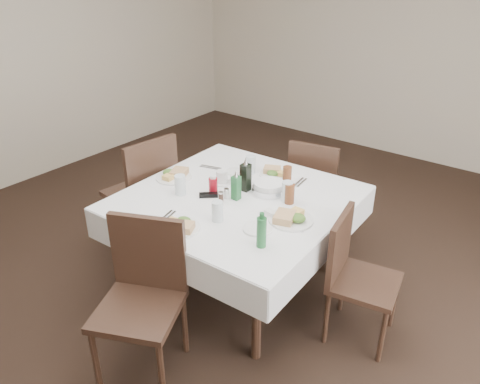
{
  "coord_description": "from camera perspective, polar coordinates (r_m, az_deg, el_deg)",
  "views": [
    {
      "loc": [
        1.84,
        -2.14,
        2.29
      ],
      "look_at": [
        0.07,
        0.18,
        0.8
      ],
      "focal_mm": 35.0,
      "sensor_mm": 36.0,
      "label": 1
    }
  ],
  "objects": [
    {
      "name": "water_s",
      "position": [
        2.98,
        -2.76,
        -2.36
      ],
      "size": [
        0.07,
        0.07,
        0.14
      ],
      "color": "silver",
      "rests_on": "dining_table"
    },
    {
      "name": "sugar_caddy",
      "position": [
        3.05,
        3.79,
        -2.66
      ],
      "size": [
        0.1,
        0.07,
        0.04
      ],
      "color": "white",
      "rests_on": "dining_table"
    },
    {
      "name": "meal_north",
      "position": [
        3.62,
        4.18,
        2.36
      ],
      "size": [
        0.24,
        0.24,
        0.05
      ],
      "color": "white",
      "rests_on": "dining_table"
    },
    {
      "name": "meal_south",
      "position": [
        2.94,
        -7.25,
        -4.09
      ],
      "size": [
        0.26,
        0.26,
        0.06
      ],
      "color": "white",
      "rests_on": "dining_table"
    },
    {
      "name": "green_bottle",
      "position": [
        2.71,
        2.64,
        -4.86
      ],
      "size": [
        0.06,
        0.06,
        0.22
      ],
      "color": "#226331",
      "rests_on": "dining_table"
    },
    {
      "name": "bread_basket",
      "position": [
        3.35,
        3.55,
        0.55
      ],
      "size": [
        0.24,
        0.24,
        0.08
      ],
      "color": "silver",
      "rests_on": "dining_table"
    },
    {
      "name": "chair_north",
      "position": [
        4.12,
        9.12,
        1.16
      ],
      "size": [
        0.5,
        0.5,
        0.9
      ],
      "color": "black",
      "rests_on": "ground"
    },
    {
      "name": "chair_south",
      "position": [
        2.84,
        -11.68,
        -11.39
      ],
      "size": [
        0.61,
        0.61,
        0.97
      ],
      "color": "black",
      "rests_on": "ground"
    },
    {
      "name": "water_e",
      "position": [
        3.22,
        5.8,
        0.03
      ],
      "size": [
        0.08,
        0.08,
        0.15
      ],
      "color": "silver",
      "rests_on": "dining_table"
    },
    {
      "name": "iced_tea_a",
      "position": [
        3.47,
        5.77,
        2.03
      ],
      "size": [
        0.07,
        0.07,
        0.14
      ],
      "color": "brown",
      "rests_on": "dining_table"
    },
    {
      "name": "salt_shaker",
      "position": [
        3.26,
        -1.66,
        -0.18
      ],
      "size": [
        0.03,
        0.03,
        0.08
      ],
      "color": "white",
      "rests_on": "dining_table"
    },
    {
      "name": "cutlery_n",
      "position": [
        3.52,
        7.34,
        1.15
      ],
      "size": [
        0.06,
        0.18,
        0.01
      ],
      "color": "silver",
      "rests_on": "dining_table"
    },
    {
      "name": "coffee_mug",
      "position": [
        3.48,
        -2.2,
        1.76
      ],
      "size": [
        0.15,
        0.14,
        0.1
      ],
      "color": "white",
      "rests_on": "dining_table"
    },
    {
      "name": "side_plate_b",
      "position": [
        2.91,
        2.13,
        -4.5
      ],
      "size": [
        0.18,
        0.18,
        0.01
      ],
      "color": "white",
      "rests_on": "dining_table"
    },
    {
      "name": "pepper_shaker",
      "position": [
        3.22,
        -2.34,
        -0.59
      ],
      "size": [
        0.03,
        0.03,
        0.08
      ],
      "color": "#3D2820",
      "rests_on": "dining_table"
    },
    {
      "name": "oil_cruet_dark",
      "position": [
        3.34,
        0.69,
        1.95
      ],
      "size": [
        0.06,
        0.06,
        0.26
      ],
      "color": "black",
      "rests_on": "dining_table"
    },
    {
      "name": "ketchup_bottle",
      "position": [
        3.33,
        -3.3,
        0.89
      ],
      "size": [
        0.06,
        0.06,
        0.14
      ],
      "color": "#A90D1C",
      "rests_on": "dining_table"
    },
    {
      "name": "cutlery_w",
      "position": [
        3.75,
        -3.61,
        2.99
      ],
      "size": [
        0.19,
        0.09,
        0.01
      ],
      "color": "silver",
      "rests_on": "dining_table"
    },
    {
      "name": "dining_table",
      "position": [
        3.34,
        -0.4,
        -1.63
      ],
      "size": [
        1.53,
        1.53,
        0.76
      ],
      "color": "black",
      "rests_on": "ground"
    },
    {
      "name": "cutlery_e",
      "position": [
        2.93,
        6.19,
        -4.51
      ],
      "size": [
        0.17,
        0.1,
        0.01
      ],
      "color": "silver",
      "rests_on": "dining_table"
    },
    {
      "name": "cutlery_s",
      "position": [
        3.08,
        -8.89,
        -3.02
      ],
      "size": [
        0.08,
        0.18,
        0.01
      ],
      "color": "silver",
      "rests_on": "dining_table"
    },
    {
      "name": "sunglasses",
      "position": [
        3.3,
        -3.86,
        -0.37
      ],
      "size": [
        0.13,
        0.12,
        0.03
      ],
      "color": "black",
      "rests_on": "dining_table"
    },
    {
      "name": "oil_cruet_green",
      "position": [
        3.23,
        -0.48,
        0.64
      ],
      "size": [
        0.05,
        0.05,
        0.22
      ],
      "color": "#226331",
      "rests_on": "dining_table"
    },
    {
      "name": "chair_east",
      "position": [
        3.1,
        13.61,
        -9.2
      ],
      "size": [
        0.48,
        0.48,
        0.87
      ],
      "color": "black",
      "rests_on": "ground"
    },
    {
      "name": "room_shell",
      "position": [
        2.88,
        -3.33,
        15.4
      ],
      "size": [
        6.04,
        7.04,
        2.8
      ],
      "color": "beige",
      "rests_on": "ground"
    },
    {
      "name": "chair_west",
      "position": [
        3.92,
        -11.44,
        0.56
      ],
      "size": [
        0.53,
        0.53,
        1.01
      ],
      "color": "black",
      "rests_on": "ground"
    },
    {
      "name": "water_w",
      "position": [
        3.33,
        -7.3,
        0.88
      ],
      "size": [
        0.08,
        0.08,
        0.14
      ],
      "color": "silver",
      "rests_on": "dining_table"
    },
    {
      "name": "meal_east",
      "position": [
        3.01,
        6.19,
        -3.16
      ],
      "size": [
        0.29,
        0.29,
        0.06
      ],
      "color": "white",
      "rests_on": "dining_table"
    },
    {
      "name": "water_n",
      "position": [
        3.63,
        1.29,
        3.36
      ],
      "size": [
        0.08,
        0.08,
        0.14
      ],
      "color": "silver",
      "rests_on": "dining_table"
    },
    {
      "name": "meal_west",
      "position": [
        3.6,
        -8.04,
        2.06
      ],
      "size": [
        0.27,
        0.27,
        0.06
      ],
      "color": "white",
      "rests_on": "dining_table"
    },
    {
      "name": "iced_tea_b",
      "position": [
        3.2,
        6.05,
        -0.21
      ],
      "size": [
        0.07,
        0.07,
        0.14
      ],
      "color": "brown",
      "rests_on": "dining_table"
    },
    {
      "name": "ground_plane",
      "position": [
        3.64,
        -2.6,
        -12.02
      ],
      "size": [
        7.0,
        7.0,
        0.0
      ],
      "primitive_type": "plane",
      "color": "black"
    },
    {
      "name": "side_plate_a",
      "position": [
        3.67,
        -0.67,
        2.52
      ],
      "size": [
        0.14,
        0.14,
        0.01
      ],
      "color": "white",
      "rests_on": "dining_table"
    }
  ]
}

